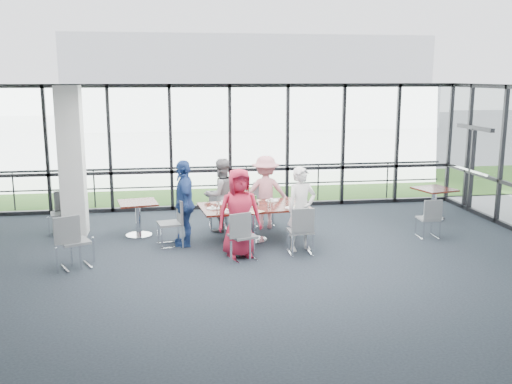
{
  "coord_description": "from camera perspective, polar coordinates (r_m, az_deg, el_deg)",
  "views": [
    {
      "loc": [
        -1.56,
        -9.45,
        3.38
      ],
      "look_at": [
        0.15,
        1.62,
        1.1
      ],
      "focal_mm": 40.0,
      "sensor_mm": 36.0,
      "label": 1
    }
  ],
  "objects": [
    {
      "name": "plate_nl",
      "position": [
        11.27,
        -2.85,
        -1.96
      ],
      "size": [
        0.26,
        0.26,
        0.01
      ],
      "primitive_type": "cylinder",
      "color": "white",
      "rests_on": "main_table"
    },
    {
      "name": "tumbler_b",
      "position": [
        11.65,
        1.33,
        -1.16
      ],
      "size": [
        0.08,
        0.08,
        0.15
      ],
      "primitive_type": "cylinder",
      "color": "white",
      "rests_on": "main_table"
    },
    {
      "name": "tumbler_c",
      "position": [
        12.11,
        -0.41,
        -0.71
      ],
      "size": [
        0.07,
        0.07,
        0.13
      ],
      "primitive_type": "cylinder",
      "color": "white",
      "rests_on": "main_table"
    },
    {
      "name": "hangar_main",
      "position": [
        41.82,
        -1.17,
        11.0
      ],
      "size": [
        24.0,
        10.0,
        6.0
      ],
      "primitive_type": "cube",
      "color": "white",
      "rests_on": "ground"
    },
    {
      "name": "chair_main_nr",
      "position": [
        11.0,
        4.46,
        -3.91
      ],
      "size": [
        0.46,
        0.46,
        0.93
      ],
      "primitive_type": null,
      "rotation": [
        0.0,
        0.0,
        0.01
      ],
      "color": "slate",
      "rests_on": "ground"
    },
    {
      "name": "chair_main_fr",
      "position": [
        13.1,
        0.74,
        -1.32
      ],
      "size": [
        0.49,
        0.49,
        0.94
      ],
      "primitive_type": null,
      "rotation": [
        0.0,
        0.0,
        3.21
      ],
      "color": "slate",
      "rests_on": "ground"
    },
    {
      "name": "diner_end",
      "position": [
        11.55,
        -7.18,
        -1.1
      ],
      "size": [
        0.59,
        1.04,
        1.75
      ],
      "primitive_type": "imported",
      "rotation": [
        0.0,
        0.0,
        -1.54
      ],
      "color": "navy",
      "rests_on": "ground"
    },
    {
      "name": "diner_far_left",
      "position": [
        12.54,
        -3.52,
        -0.32
      ],
      "size": [
        0.91,
        0.73,
        1.63
      ],
      "primitive_type": "imported",
      "rotation": [
        0.0,
        0.0,
        3.5
      ],
      "color": "gray",
      "rests_on": "ground"
    },
    {
      "name": "grass_strip",
      "position": [
        17.84,
        -3.62,
        0.6
      ],
      "size": [
        80.0,
        5.0,
        0.01
      ],
      "primitive_type": "cube",
      "color": "#2B6026",
      "rests_on": "ground"
    },
    {
      "name": "plate_fl",
      "position": [
        12.0,
        -3.32,
        -1.13
      ],
      "size": [
        0.27,
        0.27,
        0.01
      ],
      "primitive_type": "cylinder",
      "color": "white",
      "rests_on": "main_table"
    },
    {
      "name": "structural_column",
      "position": [
        12.74,
        -17.94,
        2.92
      ],
      "size": [
        0.5,
        0.5,
        3.2
      ],
      "primitive_type": "cube",
      "color": "white",
      "rests_on": "ground"
    },
    {
      "name": "diner_near_left",
      "position": [
        10.75,
        -1.69,
        -2.11
      ],
      "size": [
        0.88,
        0.62,
        1.7
      ],
      "primitive_type": "imported",
      "rotation": [
        0.0,
        0.0,
        0.1
      ],
      "color": "#C0203C",
      "rests_on": "ground"
    },
    {
      "name": "chair_spare_lb",
      "position": [
        13.1,
        -18.91,
        -2.08
      ],
      "size": [
        0.52,
        0.52,
        0.89
      ],
      "primitive_type": null,
      "rotation": [
        0.0,
        0.0,
        3.35
      ],
      "color": "slate",
      "rests_on": "ground"
    },
    {
      "name": "side_table_left",
      "position": [
        12.43,
        -11.73,
        -1.56
      ],
      "size": [
        0.91,
        0.91,
        0.75
      ],
      "rotation": [
        0.0,
        0.0,
        0.17
      ],
      "color": "black",
      "rests_on": "ground"
    },
    {
      "name": "ketchup_bottle",
      "position": [
        11.87,
        -0.13,
        -0.85
      ],
      "size": [
        0.06,
        0.06,
        0.18
      ],
      "primitive_type": "cylinder",
      "color": "#B01603",
      "rests_on": "main_table"
    },
    {
      "name": "plate_nr",
      "position": [
        11.59,
        3.52,
        -1.59
      ],
      "size": [
        0.25,
        0.25,
        0.01
      ],
      "primitive_type": "cylinder",
      "color": "white",
      "rests_on": "main_table"
    },
    {
      "name": "chair_spare_r",
      "position": [
        12.61,
        16.84,
        -2.57
      ],
      "size": [
        0.42,
        0.42,
        0.84
      ],
      "primitive_type": null,
      "rotation": [
        0.0,
        0.0,
        -0.03
      ],
      "color": "slate",
      "rests_on": "ground"
    },
    {
      "name": "floor",
      "position": [
        10.16,
        0.56,
        -7.99
      ],
      "size": [
        12.0,
        10.0,
        0.02
      ],
      "primitive_type": "cube",
      "color": "black",
      "rests_on": "ground"
    },
    {
      "name": "exit_door",
      "position": [
        15.39,
        20.77,
        2.05
      ],
      "size": [
        0.12,
        1.6,
        2.1
      ],
      "primitive_type": "cube",
      "color": "black",
      "rests_on": "ground"
    },
    {
      "name": "wall_front",
      "position": [
        5.04,
        9.98,
        -9.38
      ],
      "size": [
        12.0,
        0.1,
        3.2
      ],
      "primitive_type": "cube",
      "color": "silver",
      "rests_on": "ground"
    },
    {
      "name": "tumbler_d",
      "position": [
        11.42,
        -3.85,
        -1.44
      ],
      "size": [
        0.08,
        0.08,
        0.15
      ],
      "primitive_type": "cylinder",
      "color": "white",
      "rests_on": "main_table"
    },
    {
      "name": "chair_main_nl",
      "position": [
        10.65,
        -1.33,
        -4.42
      ],
      "size": [
        0.57,
        0.57,
        0.91
      ],
      "primitive_type": null,
      "rotation": [
        0.0,
        0.0,
        0.34
      ],
      "color": "slate",
      "rests_on": "ground"
    },
    {
      "name": "plate_end",
      "position": [
        11.56,
        -4.34,
        -1.64
      ],
      "size": [
        0.25,
        0.25,
        0.01
      ],
      "primitive_type": "cylinder",
      "color": "white",
      "rests_on": "main_table"
    },
    {
      "name": "menu_a",
      "position": [
        11.26,
        -0.04,
        -1.99
      ],
      "size": [
        0.39,
        0.38,
        0.0
      ],
      "primitive_type": "cube",
      "rotation": [
        0.0,
        0.0,
        0.69
      ],
      "color": "beige",
      "rests_on": "main_table"
    },
    {
      "name": "chair_main_end",
      "position": [
        11.61,
        -8.61,
        -3.14
      ],
      "size": [
        0.54,
        0.54,
        0.94
      ],
      "primitive_type": null,
      "rotation": [
        0.0,
        0.0,
        -1.37
      ],
      "color": "slate",
      "rests_on": "ground"
    },
    {
      "name": "diner_far_right",
      "position": [
        12.8,
        0.96,
        -0.02
      ],
      "size": [
        1.11,
        0.65,
        1.65
      ],
      "primitive_type": "imported",
      "rotation": [
        0.0,
        0.0,
        3.04
      ],
      "color": "pink",
      "rests_on": "ground"
    },
    {
      "name": "chair_spare_la",
      "position": [
        10.7,
        -17.66,
        -4.75
      ],
      "size": [
        0.63,
        0.63,
        0.97
      ],
      "primitive_type": null,
      "rotation": [
        0.0,
        0.0,
        0.42
      ],
      "color": "slate",
      "rests_on": "ground"
    },
    {
      "name": "green_bottle",
      "position": [
        11.85,
        -0.07,
        -0.82
      ],
      "size": [
        0.05,
        0.05,
        0.2
      ],
      "primitive_type": "cylinder",
      "color": "#267728",
      "rests_on": "main_table"
    },
    {
      "name": "tumbler_a",
      "position": [
        11.42,
        -0.89,
        -1.42
      ],
      "size": [
        0.07,
        0.07,
        0.15
      ],
      "primitive_type": "cylinder",
      "color": "white",
      "rests_on": "main_table"
    },
    {
      "name": "apron",
      "position": [
        19.8,
        -4.14,
        1.6
      ],
      "size": [
        80.0,
        70.0,
        0.02
      ],
      "primitive_type": "cube",
      "color": "gray",
      "rests_on": "ground"
    },
    {
      "name": "ceiling",
      "position": [
        9.58,
        0.59,
        10.43
      ],
      "size": [
        12.0,
        10.0,
        0.04
      ],
      "primitive_type": "cube",
      "color": "white",
      "rests_on": "ground"
    },
    {
      "name": "main_table",
      "position": [
        11.82,
        -0.22,
        -1.87
      ],
      "size": [
        2.32,
        1.44,
        0.75
      ],
      "rotation": [
        0.0,
        0.0,
        0.11
      ],
      "color": "black",
      "rests_on": "ground"
    },
    {
      "name": "side_table_right",
      "position": [
        14.28,
        17.39,
        -0.14
      ],
      "size": [
        1.0,
        1.0,
        0.75
      ],
      "rotation": [
        0.0,
        0.0,
        0.27
      ],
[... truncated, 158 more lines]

